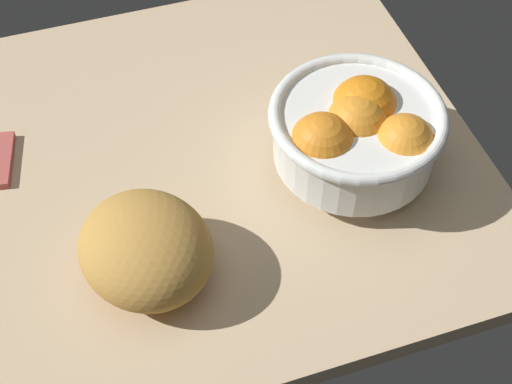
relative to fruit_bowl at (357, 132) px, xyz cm
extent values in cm
cube|color=#CBAE87|center=(20.11, -7.88, -8.57)|extent=(76.86, 66.77, 3.00)
cylinder|color=white|center=(0.02, -0.27, -5.74)|extent=(10.80, 10.80, 2.65)
cylinder|color=white|center=(0.02, -0.27, -0.89)|extent=(20.45, 20.45, 7.05)
torus|color=white|center=(0.02, -0.27, 2.63)|extent=(22.05, 22.05, 1.60)
sphere|color=orange|center=(-4.09, 4.44, 0.82)|extent=(7.77, 7.77, 7.77)
sphere|color=orange|center=(-1.79, -2.42, 0.98)|extent=(8.71, 8.71, 8.71)
sphere|color=orange|center=(5.37, 1.53, 0.90)|extent=(8.23, 8.23, 8.23)
sphere|color=orange|center=(0.02, -0.27, 0.78)|extent=(7.57, 7.57, 7.57)
sphere|color=orange|center=(0.02, -0.27, 0.89)|extent=(8.18, 8.18, 8.18)
ellipsoid|color=#BF8B3F|center=(28.76, 7.58, -2.13)|extent=(20.10, 20.93, 9.87)
camera|label=1|loc=(31.28, 55.42, 66.50)|focal=51.35mm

